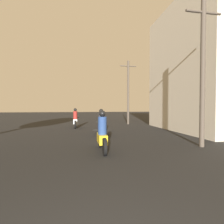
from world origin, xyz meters
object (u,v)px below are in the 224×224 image
object	(u,v)px
building_right_near	(202,68)
motorcycle_white	(75,120)
motorcycle_blue	(101,124)
utility_pole_near	(203,70)
motorcycle_yellow	(102,135)
utility_pole_far	(128,91)

from	to	relation	value
building_right_near	motorcycle_white	bearing A→B (deg)	161.10
motorcycle_white	building_right_near	world-z (taller)	building_right_near
motorcycle_blue	utility_pole_near	world-z (taller)	utility_pole_near
motorcycle_yellow	motorcycle_white	xyz separation A→B (m)	(-1.15, 7.80, 0.03)
building_right_near	motorcycle_blue	bearing A→B (deg)	-173.51
motorcycle_blue	motorcycle_white	distance (m)	4.24
building_right_near	motorcycle_yellow	bearing A→B (deg)	-149.02
building_right_near	utility_pole_near	distance (m)	6.14
utility_pole_near	motorcycle_yellow	bearing A→B (deg)	179.38
motorcycle_yellow	utility_pole_near	distance (m)	4.94
utility_pole_near	utility_pole_far	size ratio (longest dim) A/B	0.98
motorcycle_white	utility_pole_near	bearing A→B (deg)	-52.90
motorcycle_white	utility_pole_far	world-z (taller)	utility_pole_far
motorcycle_yellow	utility_pole_near	size ratio (longest dim) A/B	0.32
building_right_near	utility_pole_near	world-z (taller)	building_right_near
motorcycle_white	utility_pole_far	xyz separation A→B (m)	(5.03, 2.19, 2.60)
motorcycle_yellow	motorcycle_blue	xyz separation A→B (m)	(0.44, 3.87, 0.01)
motorcycle_white	utility_pole_near	xyz separation A→B (m)	(5.36, -7.85, 2.55)
building_right_near	utility_pole_near	xyz separation A→B (m)	(-3.65, -4.76, -1.28)
motorcycle_blue	utility_pole_near	xyz separation A→B (m)	(3.77, -3.92, 2.57)
motorcycle_blue	utility_pole_far	size ratio (longest dim) A/B	0.32
motorcycle_white	motorcycle_yellow	bearing A→B (deg)	-78.83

